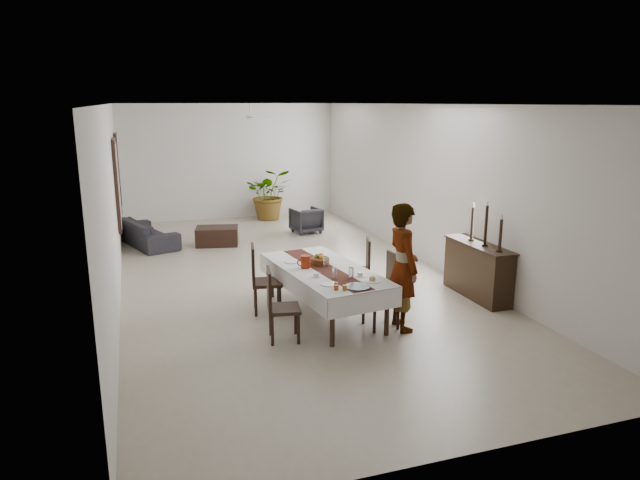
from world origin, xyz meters
The scene contains 88 objects.
floor centered at (0.00, 0.00, 0.00)m, with size 6.00×12.00×0.00m, color #B4A78F.
ceiling centered at (0.00, 0.00, 3.20)m, with size 6.00×12.00×0.02m, color white.
wall_back centered at (0.00, 6.00, 1.60)m, with size 6.00×0.02×3.20m, color silver.
wall_front centered at (0.00, -6.00, 1.60)m, with size 6.00×0.02×3.20m, color silver.
wall_left centered at (-3.00, 0.00, 1.60)m, with size 0.02×12.00×3.20m, color silver.
wall_right centered at (3.00, 0.00, 1.60)m, with size 0.02×12.00×3.20m, color silver.
dining_table_top centered at (0.04, -2.11, 0.71)m, with size 0.99×2.37×0.05m, color black.
table_leg_fl centered at (-0.25, -3.28, 0.35)m, with size 0.07×0.07×0.69m, color black.
table_leg_fr centered at (0.62, -3.17, 0.35)m, with size 0.07×0.07×0.69m, color black.
table_leg_bl centered at (-0.54, -1.05, 0.35)m, with size 0.07×0.07×0.69m, color black.
table_leg_br centered at (0.32, -0.94, 0.35)m, with size 0.07×0.07×0.69m, color black.
tablecloth_top centered at (0.04, -2.11, 0.74)m, with size 1.16×2.54×0.01m, color silver.
tablecloth_drape_left centered at (-0.53, -2.18, 0.60)m, with size 0.01×2.54×0.30m, color white.
tablecloth_drape_right centered at (0.61, -2.03, 0.60)m, with size 0.01×2.54×0.30m, color white.
tablecloth_drape_near centered at (0.20, -3.36, 0.60)m, with size 1.16×0.01×0.30m, color white.
tablecloth_drape_far centered at (-0.13, -0.85, 0.60)m, with size 1.16×0.01×0.30m, color white.
table_runner centered at (0.04, -2.11, 0.75)m, with size 0.35×2.47×0.00m, color #522117.
red_pitcher centered at (-0.23, -1.99, 0.85)m, with size 0.15×0.15×0.20m, color maroon.
pitcher_handle centered at (-0.31, -2.00, 0.85)m, with size 0.12×0.12×0.02m, color #9C1D0B.
wine_glass_near centered at (0.24, -2.73, 0.83)m, with size 0.07×0.07×0.17m, color silver.
wine_glass_mid centered at (0.01, -2.66, 0.83)m, with size 0.07×0.07×0.17m, color white.
wine_glass_far centered at (0.08, -2.05, 0.83)m, with size 0.07×0.07×0.17m, color white.
teacup_right centered at (0.41, -2.66, 0.78)m, with size 0.09×0.09×0.06m, color silver.
saucer_right centered at (0.41, -2.66, 0.76)m, with size 0.15×0.15×0.01m, color white.
teacup_left centered at (-0.21, -2.49, 0.78)m, with size 0.09×0.09×0.06m, color white.
saucer_left centered at (-0.21, -2.49, 0.76)m, with size 0.15×0.15×0.01m, color white.
plate_near_right centered at (0.48, -2.94, 0.76)m, with size 0.24×0.24×0.01m, color white.
bread_near_right centered at (0.48, -2.94, 0.78)m, with size 0.09×0.09×0.09m, color tan.
plate_near_left centered at (-0.16, -2.88, 0.76)m, with size 0.24×0.24×0.01m, color white.
plate_far_left centered at (-0.35, -1.61, 0.76)m, with size 0.24×0.24×0.01m, color white.
serving_tray centered at (0.17, -3.13, 0.76)m, with size 0.36×0.36×0.02m, color #3F3F44.
jam_jar_a centered at (-0.04, -3.19, 0.79)m, with size 0.06×0.06×0.07m, color #9D6116.
jam_jar_b centered at (-0.14, -3.15, 0.79)m, with size 0.06×0.06×0.07m, color #994A16.
jam_jar_c centered at (-0.11, -3.04, 0.79)m, with size 0.06×0.06×0.07m, color brown.
fruit_basket centered at (0.05, -1.86, 0.80)m, with size 0.30×0.30×0.10m, color brown.
fruit_red centered at (0.08, -1.83, 0.87)m, with size 0.09×0.09×0.09m, color maroon.
fruit_green centered at (0.01, -1.83, 0.87)m, with size 0.08×0.08×0.08m, color #537222.
fruit_yellow centered at (0.06, -1.91, 0.87)m, with size 0.08×0.08×0.08m, color gold.
chair_right_near_seat centered at (0.67, -2.84, 0.48)m, with size 0.46×0.46×0.05m, color black.
chair_right_near_leg_fl centered at (0.87, -3.02, 0.23)m, with size 0.05×0.05×0.46m, color black.
chair_right_near_leg_fr centered at (0.85, -2.64, 0.23)m, with size 0.05×0.05×0.46m, color black.
chair_right_near_leg_bl centered at (0.49, -3.03, 0.23)m, with size 0.05×0.05×0.46m, color black.
chair_right_near_leg_br centered at (0.47, -2.66, 0.23)m, with size 0.05×0.05×0.46m, color black.
chair_right_near_back centered at (0.88, -2.83, 0.80)m, with size 0.46×0.04×0.59m, color black.
chair_right_far_seat centered at (0.84, -1.45, 0.45)m, with size 0.43×0.43×0.05m, color black.
chair_right_far_leg_fl centered at (0.95, -1.68, 0.21)m, with size 0.04×0.04×0.42m, color black.
chair_right_far_leg_fr centered at (1.06, -1.34, 0.21)m, with size 0.04×0.04×0.42m, color black.
chair_right_far_leg_bl centered at (0.62, -1.57, 0.21)m, with size 0.04×0.04×0.42m, color black.
chair_right_far_leg_br centered at (0.73, -1.23, 0.21)m, with size 0.04×0.04×0.42m, color black.
chair_right_far_back centered at (1.02, -1.51, 0.74)m, with size 0.43×0.04×0.54m, color black.
chair_left_near_seat centered at (-0.80, -2.86, 0.46)m, with size 0.44×0.44×0.05m, color black.
chair_left_near_leg_fl centered at (-0.95, -2.65, 0.22)m, with size 0.04×0.04×0.43m, color black.
chair_left_near_leg_fr centered at (-1.01, -3.00, 0.22)m, with size 0.04×0.04×0.43m, color black.
chair_left_near_leg_bl centered at (-0.60, -2.71, 0.22)m, with size 0.04×0.04×0.43m, color black.
chair_left_near_leg_br centered at (-0.66, -3.06, 0.22)m, with size 0.04×0.04×0.43m, color black.
chair_left_near_back centered at (-1.00, -2.82, 0.75)m, with size 0.44×0.04×0.56m, color black.
chair_left_far_seat centered at (-0.77, -1.70, 0.48)m, with size 0.46×0.46×0.05m, color black.
chair_left_far_leg_fl centered at (-0.93, -1.49, 0.23)m, with size 0.05×0.05×0.45m, color black.
chair_left_far_leg_fr centered at (-0.99, -1.86, 0.23)m, with size 0.05×0.05×0.45m, color black.
chair_left_far_leg_bl centered at (-0.56, -1.55, 0.23)m, with size 0.05×0.05×0.45m, color black.
chair_left_far_leg_br centered at (-0.62, -1.92, 0.23)m, with size 0.05×0.05×0.45m, color black.
chair_left_far_back centered at (-0.98, -1.67, 0.79)m, with size 0.46×0.04×0.58m, color black.
woman centered at (0.93, -2.98, 0.93)m, with size 0.68×0.45×1.86m, color gray.
sideboard_body centered at (2.78, -2.12, 0.45)m, with size 0.40×1.49×0.90m, color black.
sideboard_top centered at (2.78, -2.12, 0.91)m, with size 0.44×1.55×0.03m, color black.
candlestick_near_base centered at (2.78, -2.67, 0.94)m, with size 0.10×0.10×0.03m, color black.
candlestick_near_shaft centered at (2.78, -2.67, 1.20)m, with size 0.05×0.05×0.50m, color black.
candlestick_near_candle centered at (2.78, -2.67, 1.49)m, with size 0.04×0.04×0.08m, color silver.
candlestick_mid_base centered at (2.78, -2.27, 0.94)m, with size 0.10×0.10×0.03m, color black.
candlestick_mid_shaft centered at (2.78, -2.27, 1.28)m, with size 0.05×0.05×0.65m, color black.
candlestick_mid_candle centered at (2.78, -2.27, 1.64)m, with size 0.04×0.04×0.08m, color silver.
candlestick_far_base centered at (2.78, -1.88, 0.94)m, with size 0.10×0.10×0.03m, color black.
candlestick_far_shaft centered at (2.78, -1.88, 1.23)m, with size 0.05×0.05×0.55m, color black.
candlestick_far_candle centered at (2.78, -1.88, 1.54)m, with size 0.04×0.04×0.08m, color white.
sofa centered at (-2.41, 3.39, 0.29)m, with size 2.00×0.78×0.58m, color #27252A.
armchair centered at (1.46, 3.49, 0.32)m, with size 0.68×0.70×0.63m, color #2A272C.
coffee_table centered at (-0.88, 2.89, 0.21)m, with size 0.95×0.63×0.42m, color black.
potted_plant centered at (0.99, 5.43, 0.72)m, with size 1.30×1.12×1.44m, color #2E6026.
mirror_frame_near centered at (-2.96, 2.20, 1.60)m, with size 0.06×1.05×1.85m, color black.
mirror_glass_near centered at (-2.92, 2.20, 1.60)m, with size 0.01×0.90×1.70m, color white.
mirror_frame_far centered at (-2.96, 4.30, 1.60)m, with size 0.06×1.05×1.85m, color black.
mirror_glass_far centered at (-2.92, 4.30, 1.60)m, with size 0.01×0.90×1.70m, color white.
fan_rod centered at (0.00, 3.00, 3.10)m, with size 0.04×0.04×0.20m, color white.
fan_hub centered at (0.00, 3.00, 2.90)m, with size 0.16×0.16×0.08m, color white.
fan_blade_n centered at (0.00, 3.35, 2.90)m, with size 0.10×0.55×0.01m, color silver.
fan_blade_s centered at (0.00, 2.65, 2.90)m, with size 0.10×0.55×0.01m, color silver.
fan_blade_e centered at (0.35, 3.00, 2.90)m, with size 0.55×0.10×0.01m, color silver.
fan_blade_w centered at (-0.35, 3.00, 2.90)m, with size 0.55×0.10×0.01m, color silver.
Camera 1 is at (-2.68, -10.06, 3.24)m, focal length 32.00 mm.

